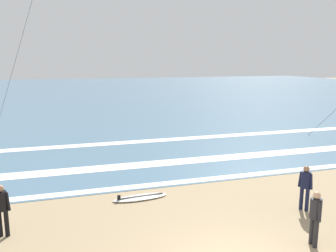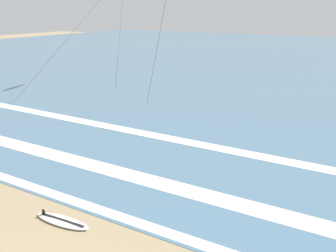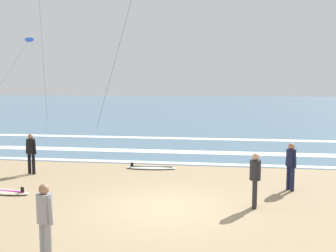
{
  "view_description": "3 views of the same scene",
  "coord_description": "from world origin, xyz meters",
  "px_view_note": "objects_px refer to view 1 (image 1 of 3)",
  "views": [
    {
      "loc": [
        -3.99,
        -7.13,
        5.14
      ],
      "look_at": [
        0.67,
        8.24,
        2.13
      ],
      "focal_mm": 37.48,
      "sensor_mm": 36.0,
      "label": 1
    },
    {
      "loc": [
        7.84,
        -2.96,
        6.72
      ],
      "look_at": [
        0.89,
        7.97,
        2.91
      ],
      "focal_mm": 43.62,
      "sensor_mm": 36.0,
      "label": 2
    },
    {
      "loc": [
        1.74,
        -11.1,
        3.6
      ],
      "look_at": [
        -0.79,
        6.05,
        1.71
      ],
      "focal_mm": 42.94,
      "sensor_mm": 36.0,
      "label": 3
    }
  ],
  "objects_px": {
    "surfer_foreground_main": "(315,214)",
    "surfer_mid_group": "(2,206)",
    "surfer_left_far": "(305,184)",
    "surfboard_foreground_flat": "(140,197)"
  },
  "relations": [
    {
      "from": "surfer_foreground_main",
      "to": "surfer_mid_group",
      "type": "bearing_deg",
      "value": 159.77
    },
    {
      "from": "surfer_mid_group",
      "to": "surfer_left_far",
      "type": "distance_m",
      "value": 9.78
    },
    {
      "from": "surfer_mid_group",
      "to": "surfer_left_far",
      "type": "relative_size",
      "value": 1.0
    },
    {
      "from": "surfer_mid_group",
      "to": "surfboard_foreground_flat",
      "type": "xyz_separation_m",
      "value": [
        4.49,
        1.65,
        -0.91
      ]
    },
    {
      "from": "surfer_left_far",
      "to": "surfboard_foreground_flat",
      "type": "bearing_deg",
      "value": 153.08
    },
    {
      "from": "surfer_mid_group",
      "to": "surfer_foreground_main",
      "type": "distance_m",
      "value": 8.98
    },
    {
      "from": "surfer_foreground_main",
      "to": "surfboard_foreground_flat",
      "type": "relative_size",
      "value": 0.75
    },
    {
      "from": "surfboard_foreground_flat",
      "to": "surfer_left_far",
      "type": "bearing_deg",
      "value": -26.92
    },
    {
      "from": "surfer_mid_group",
      "to": "surfboard_foreground_flat",
      "type": "relative_size",
      "value": 0.75
    },
    {
      "from": "surfer_foreground_main",
      "to": "surfer_left_far",
      "type": "distance_m",
      "value": 2.47
    }
  ]
}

